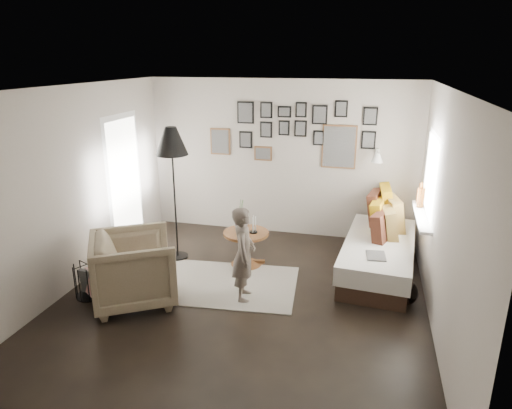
% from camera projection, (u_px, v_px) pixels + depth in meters
% --- Properties ---
extents(ground, '(4.80, 4.80, 0.00)m').
position_uv_depth(ground, '(243.00, 298.00, 5.80)').
color(ground, black).
rests_on(ground, ground).
extents(wall_back, '(4.50, 0.00, 4.50)m').
position_uv_depth(wall_back, '(281.00, 159.00, 7.61)').
color(wall_back, '#A2988E').
rests_on(wall_back, ground).
extents(wall_front, '(4.50, 0.00, 4.50)m').
position_uv_depth(wall_front, '(148.00, 301.00, 3.18)').
color(wall_front, '#A2988E').
rests_on(wall_front, ground).
extents(wall_left, '(0.00, 4.80, 4.80)m').
position_uv_depth(wall_left, '(75.00, 188.00, 5.92)').
color(wall_left, '#A2988E').
rests_on(wall_left, ground).
extents(wall_right, '(0.00, 4.80, 4.80)m').
position_uv_depth(wall_right, '(444.00, 216.00, 4.87)').
color(wall_right, '#A2988E').
rests_on(wall_right, ground).
extents(ceiling, '(4.80, 4.80, 0.00)m').
position_uv_depth(ceiling, '(240.00, 88.00, 4.99)').
color(ceiling, white).
rests_on(ceiling, wall_back).
extents(door_left, '(0.00, 2.14, 2.14)m').
position_uv_depth(door_left, '(125.00, 183.00, 7.10)').
color(door_left, white).
rests_on(door_left, wall_left).
extents(window_right, '(0.15, 1.32, 1.30)m').
position_uv_depth(window_right, '(421.00, 209.00, 6.24)').
color(window_right, white).
rests_on(window_right, wall_right).
extents(gallery_wall, '(2.74, 0.03, 1.08)m').
position_uv_depth(gallery_wall, '(298.00, 133.00, 7.39)').
color(gallery_wall, brown).
rests_on(gallery_wall, wall_back).
extents(wall_sconce, '(0.18, 0.36, 0.16)m').
position_uv_depth(wall_sconce, '(377.00, 157.00, 6.95)').
color(wall_sconce, white).
rests_on(wall_sconce, wall_back).
extents(rug, '(1.95, 1.45, 0.01)m').
position_uv_depth(rug, '(227.00, 284.00, 6.15)').
color(rug, silver).
rests_on(rug, ground).
extents(pedestal_table, '(0.66, 0.66, 0.52)m').
position_uv_depth(pedestal_table, '(246.00, 250.00, 6.65)').
color(pedestal_table, brown).
rests_on(pedestal_table, ground).
extents(vase, '(0.19, 0.19, 0.47)m').
position_uv_depth(vase, '(241.00, 222.00, 6.56)').
color(vase, black).
rests_on(vase, pedestal_table).
extents(candles, '(0.11, 0.11, 0.25)m').
position_uv_depth(candles, '(253.00, 225.00, 6.51)').
color(candles, black).
rests_on(candles, pedestal_table).
extents(daybed, '(1.10, 2.23, 1.05)m').
position_uv_depth(daybed, '(379.00, 247.00, 6.49)').
color(daybed, black).
rests_on(daybed, ground).
extents(magazine_on_daybed, '(0.26, 0.34, 0.02)m').
position_uv_depth(magazine_on_daybed, '(376.00, 256.00, 5.85)').
color(magazine_on_daybed, black).
rests_on(magazine_on_daybed, daybed).
extents(armchair, '(1.33, 1.32, 0.89)m').
position_uv_depth(armchair, '(134.00, 269.00, 5.60)').
color(armchair, '#6D604A').
rests_on(armchair, ground).
extents(armchair_cushion, '(0.55, 0.56, 0.18)m').
position_uv_depth(armchair_cushion, '(138.00, 265.00, 5.63)').
color(armchair_cushion, silver).
rests_on(armchair_cushion, armchair).
extents(floor_lamp, '(0.46, 0.46, 1.99)m').
position_uv_depth(floor_lamp, '(172.00, 146.00, 6.45)').
color(floor_lamp, black).
rests_on(floor_lamp, ground).
extents(magazine_basket, '(0.47, 0.47, 0.44)m').
position_uv_depth(magazine_basket, '(89.00, 280.00, 5.80)').
color(magazine_basket, black).
rests_on(magazine_basket, ground).
extents(demijohn_large, '(0.32, 0.32, 0.47)m').
position_uv_depth(demijohn_large, '(382.00, 284.00, 5.78)').
color(demijohn_large, black).
rests_on(demijohn_large, ground).
extents(demijohn_small, '(0.28, 0.28, 0.43)m').
position_uv_depth(demijohn_small, '(407.00, 292.00, 5.61)').
color(demijohn_small, black).
rests_on(demijohn_small, ground).
extents(child, '(0.37, 0.49, 1.21)m').
position_uv_depth(child, '(244.00, 254.00, 5.62)').
color(child, '#554A43').
rests_on(child, ground).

